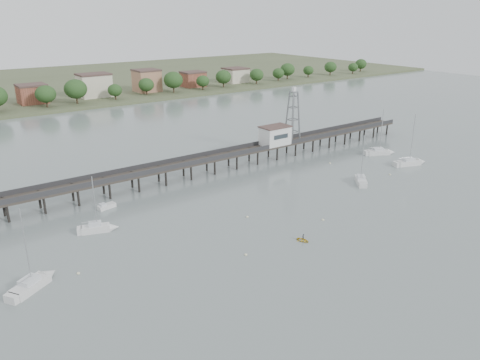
# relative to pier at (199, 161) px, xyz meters

# --- Properties ---
(ground_plane) EXTENTS (500.00, 500.00, 0.00)m
(ground_plane) POSITION_rel_pier_xyz_m (0.00, -60.00, -3.79)
(ground_plane) COLOR slate
(ground_plane) RESTS_ON ground
(pier) EXTENTS (150.00, 5.00, 5.50)m
(pier) POSITION_rel_pier_xyz_m (0.00, 0.00, 0.00)
(pier) COLOR #2D2823
(pier) RESTS_ON ground
(pier_building) EXTENTS (8.40, 5.40, 5.30)m
(pier_building) POSITION_rel_pier_xyz_m (25.00, 0.00, 2.87)
(pier_building) COLOR silver
(pier_building) RESTS_ON ground
(lattice_tower) EXTENTS (3.20, 3.20, 15.50)m
(lattice_tower) POSITION_rel_pier_xyz_m (31.50, 0.00, 7.31)
(lattice_tower) COLOR slate
(lattice_tower) RESTS_ON ground
(sailboat_e) EXTENTS (8.71, 6.09, 14.05)m
(sailboat_e) POSITION_rel_pier_xyz_m (52.79, -15.77, -3.16)
(sailboat_e) COLOR silver
(sailboat_e) RESTS_ON ground
(sailboat_a) EXTENTS (8.36, 6.54, 13.80)m
(sailboat_a) POSITION_rel_pier_xyz_m (-46.65, -28.91, -3.16)
(sailboat_a) COLOR silver
(sailboat_a) RESTS_ON ground
(sailboat_d) EXTENTS (9.42, 5.29, 14.86)m
(sailboat_d) POSITION_rel_pier_xyz_m (51.45, -26.87, -3.16)
(sailboat_d) COLOR silver
(sailboat_d) RESTS_ON ground
(sailboat_c) EXTENTS (6.62, 7.15, 12.55)m
(sailboat_c) POSITION_rel_pier_xyz_m (29.10, -27.47, -3.15)
(sailboat_c) COLOR silver
(sailboat_c) RESTS_ON ground
(sailboat_b) EXTENTS (7.21, 4.20, 11.58)m
(sailboat_b) POSITION_rel_pier_xyz_m (-31.99, -16.55, -3.14)
(sailboat_b) COLOR silver
(sailboat_b) RESTS_ON ground
(white_tender) EXTENTS (4.06, 2.30, 1.49)m
(white_tender) POSITION_rel_pier_xyz_m (-27.16, -6.62, -3.34)
(white_tender) COLOR silver
(white_tender) RESTS_ON ground
(yellow_dinghy) EXTENTS (1.79, 0.93, 2.40)m
(yellow_dinghy) POSITION_rel_pier_xyz_m (-3.97, -42.16, -3.79)
(yellow_dinghy) COLOR gold
(yellow_dinghy) RESTS_ON ground
(dinghy_occupant) EXTENTS (0.78, 1.23, 0.28)m
(dinghy_occupant) POSITION_rel_pier_xyz_m (-3.97, -42.16, -3.79)
(dinghy_occupant) COLOR black
(dinghy_occupant) RESTS_ON ground
(mooring_buoys) EXTENTS (80.48, 27.92, 0.39)m
(mooring_buoys) POSITION_rel_pier_xyz_m (2.86, -29.45, -3.71)
(mooring_buoys) COLOR beige
(mooring_buoys) RESTS_ON ground
(far_shore) EXTENTS (500.00, 170.00, 10.40)m
(far_shore) POSITION_rel_pier_xyz_m (0.36, 179.58, -2.85)
(far_shore) COLOR #475133
(far_shore) RESTS_ON ground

